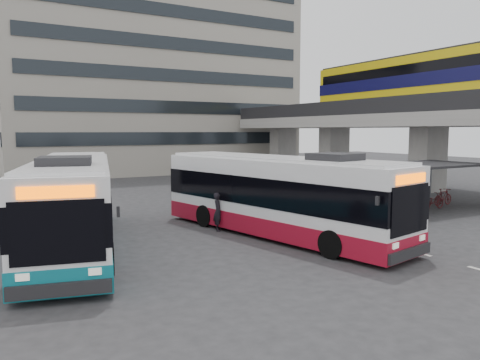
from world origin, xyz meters
TOP-DOWN VIEW (x-y plane):
  - ground at (0.00, 0.00)m, footprint 120.00×120.00m
  - viaduct at (17.00, 10.17)m, footprint 8.00×32.00m
  - bike_shelter at (8.47, 3.00)m, footprint 10.00×4.00m
  - office_block at (6.00, 36.00)m, footprint 30.00×15.00m
  - road_markings at (2.50, -3.00)m, footprint 0.15×7.60m
  - bus_main at (-0.28, 1.63)m, footprint 4.92×12.14m
  - bus_teal at (-7.98, 3.53)m, footprint 5.30×12.26m
  - pedestrian at (-2.00, 3.58)m, footprint 0.58×0.70m

SIDE VIEW (x-z plane):
  - ground at x=0.00m, z-range 0.00..0.00m
  - road_markings at x=2.50m, z-range 0.00..0.01m
  - pedestrian at x=-2.00m, z-range 0.00..1.67m
  - bike_shelter at x=8.47m, z-range 0.17..2.71m
  - bus_main at x=-0.28m, z-range -0.13..3.38m
  - bus_teal at x=-7.98m, z-range -0.13..3.42m
  - viaduct at x=17.00m, z-range 1.39..11.07m
  - office_block at x=6.00m, z-range 0.00..25.00m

